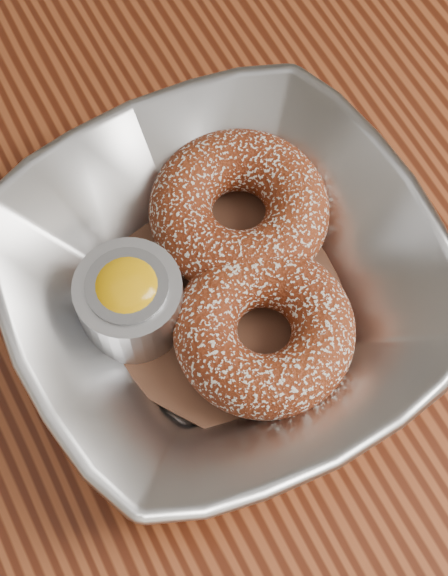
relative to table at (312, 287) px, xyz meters
name	(u,v)px	position (x,y,z in m)	size (l,w,h in m)	color
ground_plane	(270,475)	(0.00, 0.00, -0.65)	(4.00, 4.00, 0.00)	#565659
table	(312,287)	(0.00, 0.00, 0.00)	(1.20, 0.80, 0.75)	maroon
serving_bowl	(224,288)	(-0.08, -0.02, 0.13)	(0.25, 0.25, 0.06)	#B1B3B8
parchment	(224,302)	(-0.08, -0.02, 0.11)	(0.14, 0.14, 0.00)	brown
donut_back	(239,210)	(-0.05, 0.02, 0.13)	(0.11, 0.11, 0.04)	maroon
donut_front	(264,330)	(-0.08, -0.05, 0.13)	(0.10, 0.10, 0.04)	maroon
ramekin	(130,300)	(-0.14, 0.00, 0.13)	(0.06, 0.06, 0.05)	#B1B3B8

